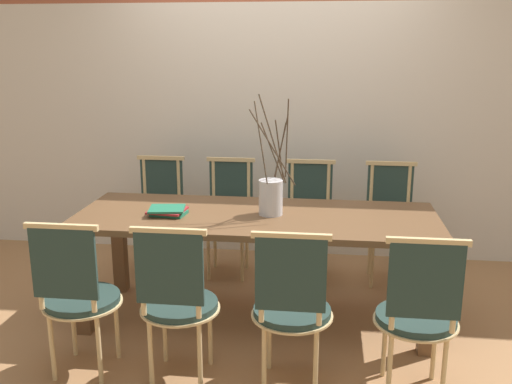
{
  "coord_description": "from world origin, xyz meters",
  "views": [
    {
      "loc": [
        0.43,
        -3.49,
        1.79
      ],
      "look_at": [
        0.0,
        0.0,
        0.88
      ],
      "focal_mm": 40.0,
      "sensor_mm": 36.0,
      "label": 1
    }
  ],
  "objects_px": {
    "dining_table": "(256,229)",
    "vase_centerpiece": "(271,195)",
    "book_stack": "(168,211)",
    "chair_near_center": "(292,305)",
    "chair_far_center": "(309,217)"
  },
  "relations": [
    {
      "from": "chair_near_center",
      "to": "chair_far_center",
      "type": "bearing_deg",
      "value": 88.7
    },
    {
      "from": "chair_near_center",
      "to": "book_stack",
      "type": "xyz_separation_m",
      "value": [
        -0.85,
        0.71,
        0.27
      ]
    },
    {
      "from": "vase_centerpiece",
      "to": "book_stack",
      "type": "bearing_deg",
      "value": -172.57
    },
    {
      "from": "chair_near_center",
      "to": "chair_far_center",
      "type": "distance_m",
      "value": 1.57
    },
    {
      "from": "chair_near_center",
      "to": "vase_centerpiece",
      "type": "distance_m",
      "value": 0.9
    },
    {
      "from": "vase_centerpiece",
      "to": "book_stack",
      "type": "distance_m",
      "value": 0.67
    },
    {
      "from": "dining_table",
      "to": "vase_centerpiece",
      "type": "bearing_deg",
      "value": 8.88
    },
    {
      "from": "dining_table",
      "to": "chair_near_center",
      "type": "xyz_separation_m",
      "value": [
        0.28,
        -0.79,
        -0.14
      ]
    },
    {
      "from": "chair_far_center",
      "to": "dining_table",
      "type": "bearing_deg",
      "value": 67.91
    },
    {
      "from": "dining_table",
      "to": "vase_centerpiece",
      "type": "height_order",
      "value": "vase_centerpiece"
    },
    {
      "from": "chair_far_center",
      "to": "book_stack",
      "type": "xyz_separation_m",
      "value": [
        -0.88,
        -0.86,
        0.27
      ]
    },
    {
      "from": "chair_far_center",
      "to": "book_stack",
      "type": "bearing_deg",
      "value": 44.16
    },
    {
      "from": "book_stack",
      "to": "dining_table",
      "type": "bearing_deg",
      "value": 7.19
    },
    {
      "from": "vase_centerpiece",
      "to": "dining_table",
      "type": "bearing_deg",
      "value": -171.12
    },
    {
      "from": "book_stack",
      "to": "vase_centerpiece",
      "type": "bearing_deg",
      "value": 7.43
    }
  ]
}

